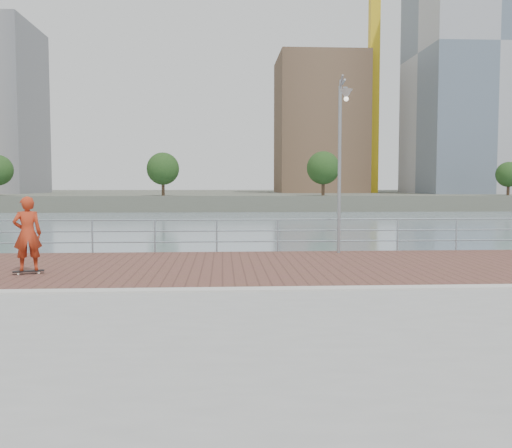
{
  "coord_description": "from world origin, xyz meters",
  "views": [
    {
      "loc": [
        -0.83,
        -12.04,
        2.28
      ],
      "look_at": [
        0.0,
        2.0,
        1.3
      ],
      "focal_mm": 40.0,
      "sensor_mm": 36.0,
      "label": 1
    }
  ],
  "objects": [
    {
      "name": "skyline",
      "position": [
        28.63,
        104.42,
        24.5
      ],
      "size": [
        233.0,
        41.0,
        64.77
      ],
      "color": "#ADA38E",
      "rests_on": "far_shore"
    },
    {
      "name": "curb",
      "position": [
        0.0,
        0.0,
        0.03
      ],
      "size": [
        40.0,
        0.4,
        0.06
      ],
      "primitive_type": "cube",
      "color": "#B7B5AD",
      "rests_on": "seawall"
    },
    {
      "name": "far_shore",
      "position": [
        0.0,
        122.5,
        -0.75
      ],
      "size": [
        320.0,
        95.0,
        2.5
      ],
      "primitive_type": "cube",
      "color": "#4C5142",
      "rests_on": "ground"
    },
    {
      "name": "seawall",
      "position": [
        0.0,
        -5.0,
        -1.0
      ],
      "size": [
        40.0,
        24.0,
        2.0
      ],
      "primitive_type": "cube",
      "color": "gray",
      "rests_on": "ground"
    },
    {
      "name": "brick_lane",
      "position": [
        0.0,
        3.6,
        0.01
      ],
      "size": [
        40.0,
        6.8,
        0.02
      ],
      "primitive_type": "cube",
      "color": "brown",
      "rests_on": "seawall"
    },
    {
      "name": "guardrail",
      "position": [
        0.0,
        7.0,
        0.69
      ],
      "size": [
        39.06,
        0.06,
        1.13
      ],
      "color": "#8C9EA8",
      "rests_on": "brick_lane"
    },
    {
      "name": "water",
      "position": [
        0.0,
        0.0,
        -2.0
      ],
      "size": [
        400.0,
        400.0,
        0.0
      ],
      "primitive_type": "plane",
      "color": "slate",
      "rests_on": "ground"
    },
    {
      "name": "skateboarder",
      "position": [
        -5.73,
        2.54,
        1.04
      ],
      "size": [
        0.79,
        0.65,
        1.88
      ],
      "primitive_type": "imported",
      "rotation": [
        0.0,
        0.0,
        3.48
      ],
      "color": "#AC3016",
      "rests_on": "skateboard"
    },
    {
      "name": "shoreline_trees",
      "position": [
        -13.77,
        77.0,
        4.58
      ],
      "size": [
        109.58,
        5.21,
        6.95
      ],
      "color": "#473323",
      "rests_on": "far_shore"
    },
    {
      "name": "skateboard",
      "position": [
        -5.73,
        2.54,
        0.09
      ],
      "size": [
        0.77,
        0.43,
        0.09
      ],
      "rotation": [
        0.0,
        0.0,
        0.33
      ],
      "color": "black",
      "rests_on": "brick_lane"
    },
    {
      "name": "tower_crane",
      "position": [
        27.36,
        104.0,
        33.5
      ],
      "size": [
        47.0,
        2.0,
        50.7
      ],
      "color": "gold",
      "rests_on": "far_shore"
    },
    {
      "name": "street_lamp",
      "position": [
        3.01,
        6.1,
        3.91
      ],
      "size": [
        0.4,
        1.17,
        5.5
      ],
      "color": "gray",
      "rests_on": "brick_lane"
    }
  ]
}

